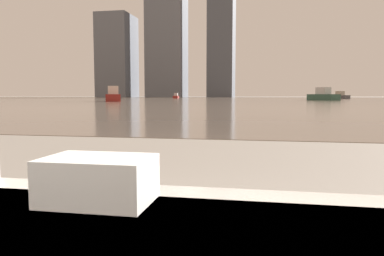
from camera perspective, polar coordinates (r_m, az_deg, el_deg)
towel_stack at (r=1.02m, az=-14.18°, el=-7.65°), size 0.28×0.19×0.12m
harbor_water at (r=62.02m, az=10.43°, el=4.27°), size 180.00×110.00×0.01m
harbor_boat_0 at (r=79.14m, az=21.62°, el=4.55°), size 3.37×4.06×1.49m
harbor_boat_2 at (r=81.66m, az=-2.46°, el=4.83°), size 1.41×3.18×1.15m
harbor_boat_3 at (r=46.90m, az=-11.90°, el=4.80°), size 3.45×5.26×1.87m
harbor_boat_5 at (r=57.19m, az=19.35°, el=4.67°), size 4.22×5.11×1.87m
skyline_tower_0 at (r=127.86m, az=-11.31°, el=10.64°), size 10.31×13.30×26.66m
skyline_tower_2 at (r=119.83m, az=4.56°, el=12.90°), size 7.66×12.94×34.15m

